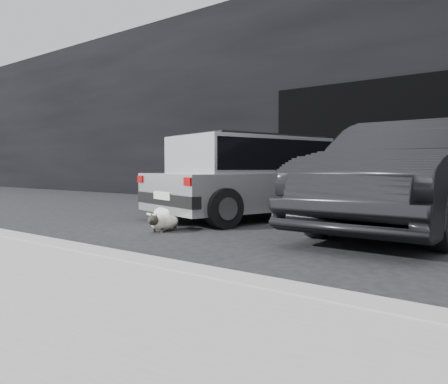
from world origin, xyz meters
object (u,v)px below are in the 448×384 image
Objects in this scene: silver_hatchback at (255,173)px; cat_white at (168,213)px; cat_siamese at (163,222)px; second_car at (410,175)px.

silver_hatchback is 5.29× the size of cat_white.
second_car is at bearing -152.77° from cat_siamese.
second_car is 5.92× the size of cat_white.
cat_siamese is at bearing -140.86° from second_car.
cat_siamese is 0.99× the size of cat_white.
cat_white is (-0.38, 0.47, 0.05)m from cat_siamese.
cat_siamese is (-0.07, -2.07, -0.62)m from silver_hatchback.
silver_hatchback is 2.48m from second_car.
cat_white reaches higher than cat_siamese.
silver_hatchback is at bearing 179.50° from second_car.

